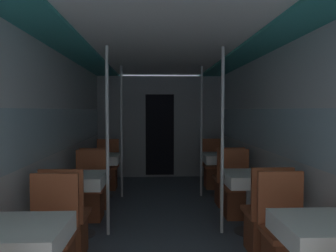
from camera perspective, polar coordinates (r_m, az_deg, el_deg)
The scene contains 24 objects.
wall_left at distance 4.40m, azimuth -19.47°, elevation -2.10°, with size 0.05×8.19×2.28m.
wall_right at distance 4.49m, azimuth 17.88°, elevation -1.98°, with size 0.05×8.19×2.28m.
ceiling_panel at distance 4.27m, azimuth -0.60°, elevation 13.67°, with size 2.85×8.19×0.07m.
bulkhead_far at distance 7.43m, azimuth -1.45°, elevation -0.15°, with size 2.79×0.09×2.28m.
dining_table_left_0 at distance 2.53m, azimuth -24.32°, elevation -17.83°, with size 0.61×0.61×0.74m.
chair_left_far_0 at distance 3.19m, azimuth -19.93°, elevation -19.98°, with size 0.43×0.43×0.94m.
dining_table_left_1 at distance 4.14m, azimuth -15.22°, elevation -9.61°, with size 0.61×0.61×0.74m.
chair_left_near_1 at distance 3.67m, azimuth -17.30°, elevation -16.82°, with size 0.43×0.43×0.94m.
chair_left_far_1 at distance 4.79m, azimuth -13.56°, elevation -12.09°, with size 0.43×0.43×0.94m.
support_pole_left_1 at distance 4.00m, azimuth -10.51°, elevation -2.64°, with size 0.04×0.04×2.28m.
dining_table_left_2 at distance 5.83m, azimuth -11.45°, elevation -5.98°, with size 0.61×0.61×0.74m.
chair_left_near_2 at distance 5.31m, azimuth -12.43°, elevation -10.61°, with size 0.43×0.43×0.94m.
chair_left_far_2 at distance 6.47m, azimuth -10.59°, elevation -8.17°, with size 0.43×0.43×0.94m.
support_pole_left_2 at distance 5.73m, azimuth -8.10°, elevation -1.00°, with size 0.04×0.04×2.28m.
dining_table_right_0 at distance 2.65m, azimuth 25.36°, elevation -16.92°, with size 0.61×0.61×0.74m.
chair_right_far_0 at distance 3.28m, azimuth 20.00°, elevation -19.30°, with size 0.43×0.43×0.94m.
dining_table_right_1 at distance 4.21m, azimuth 14.03°, elevation -9.38°, with size 0.61×0.61×0.74m.
chair_right_near_1 at distance 3.75m, azimuth 16.70°, elevation -16.37°, with size 0.43×0.43×0.94m.
chair_right_far_1 at distance 4.86m, azimuth 11.91°, elevation -11.88°, with size 0.43×0.43×0.94m.
support_pole_right_1 at distance 4.05m, azimuth 9.45°, elevation -2.57°, with size 0.04×0.04×2.28m.
dining_table_right_2 at distance 5.88m, azimuth 9.14°, elevation -5.88°, with size 0.61×0.61×0.74m.
chair_right_near_2 at distance 5.37m, azimuth 10.44°, elevation -10.45°, with size 0.43×0.43×0.94m.
chair_right_far_2 at distance 6.52m, azimuth 8.03°, elevation -8.07°, with size 0.43×0.43×0.94m.
support_pole_right_2 at distance 5.77m, azimuth 5.84°, elevation -0.96°, with size 0.04×0.04×2.28m.
Camera 1 is at (-0.15, -1.50, 1.51)m, focal length 35.00 mm.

